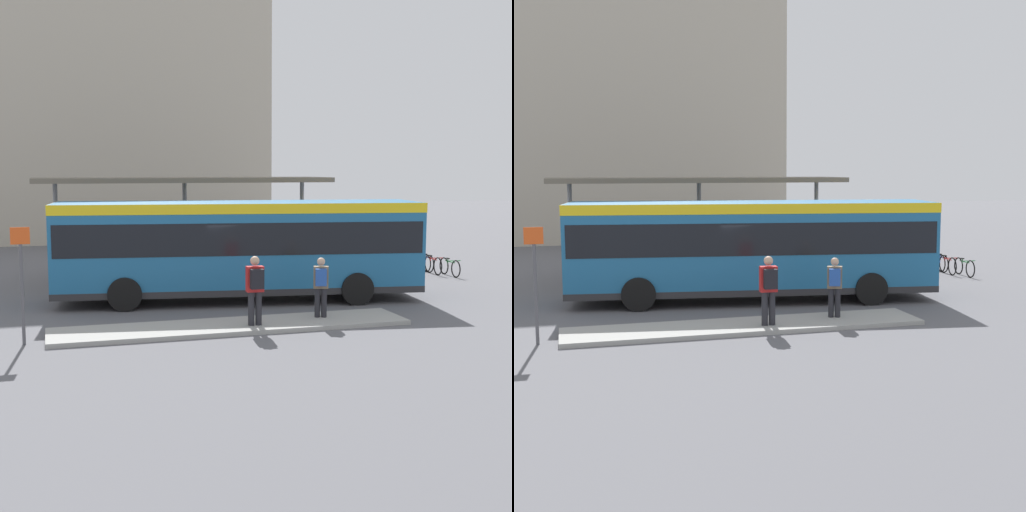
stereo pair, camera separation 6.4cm
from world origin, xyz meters
The scene contains 12 objects.
ground_plane centered at (0.00, 0.00, 0.00)m, with size 120.00×120.00×0.00m, color #5B5B60.
curb_island centered at (-1.18, -3.80, 0.06)m, with size 9.40×1.80×0.12m.
city_bus centered at (0.01, 0.00, 1.83)m, with size 11.57×4.16×3.12m.
pedestrian_waiting centered at (1.33, -3.66, 1.06)m, with size 0.47×0.51×1.64m.
pedestrian_companion centered at (-0.66, -4.14, 1.15)m, with size 0.45×0.47×1.80m.
bicycle_green centered at (9.26, 2.79, 0.35)m, with size 0.48×1.59×0.69m.
bicycle_red centered at (8.92, 3.54, 0.36)m, with size 0.48×1.68×0.73m.
bicycle_blue centered at (8.94, 4.28, 0.37)m, with size 0.48×1.72×0.74m.
station_shelter centered at (-0.77, 5.03, 3.64)m, with size 11.03×2.71×3.82m.
potted_planter_near_shelter centered at (-4.68, 2.53, 0.59)m, with size 0.71×0.71×1.13m.
platform_sign centered at (-6.36, -4.10, 1.56)m, with size 0.44×0.08×2.80m.
station_building centered at (-3.08, 24.87, 9.78)m, with size 20.06×12.51×19.56m.
Camera 2 is at (-5.65, -21.50, 4.15)m, focal length 50.00 mm.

